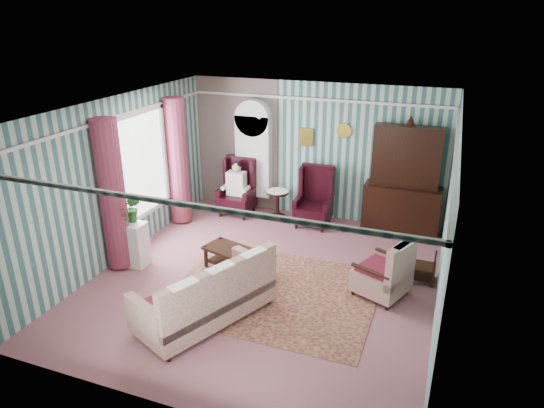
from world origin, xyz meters
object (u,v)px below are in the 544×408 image
at_px(bookcase, 254,162).
at_px(nest_table, 422,266).
at_px(dresser_hutch, 404,178).
at_px(wingback_right, 314,197).
at_px(round_side_table, 278,204).
at_px(floral_armchair, 382,269).
at_px(coffee_table, 232,259).
at_px(plant_stand, 131,244).
at_px(seated_woman, 237,189).
at_px(sofa, 204,289).
at_px(wingback_left, 237,187).

bearing_deg(bookcase, nest_table, -26.92).
height_order(dresser_hutch, nest_table, dresser_hutch).
bearing_deg(dresser_hutch, wingback_right, -171.23).
xyz_separation_m(bookcase, nest_table, (3.82, -1.94, -0.85)).
distance_m(round_side_table, nest_table, 3.60).
height_order(wingback_right, round_side_table, wingback_right).
bearing_deg(bookcase, wingback_right, -14.57).
bearing_deg(nest_table, floral_armchair, -130.68).
distance_m(dresser_hutch, coffee_table, 3.77).
relative_size(round_side_table, plant_stand, 0.75).
height_order(nest_table, floral_armchair, floral_armchair).
bearing_deg(nest_table, round_side_table, 151.80).
height_order(wingback_right, coffee_table, wingback_right).
distance_m(bookcase, round_side_table, 1.07).
height_order(seated_woman, coffee_table, seated_woman).
distance_m(nest_table, floral_armchair, 0.89).
xyz_separation_m(nest_table, plant_stand, (-4.87, -1.20, 0.13)).
distance_m(sofa, coffee_table, 1.52).
bearing_deg(seated_woman, dresser_hutch, 4.41).
height_order(bookcase, seated_woman, bookcase).
relative_size(nest_table, sofa, 0.26).
relative_size(round_side_table, sofa, 0.29).
xyz_separation_m(wingback_right, nest_table, (2.32, -1.55, -0.35)).
bearing_deg(floral_armchair, round_side_table, 70.27).
height_order(sofa, coffee_table, sofa).
distance_m(dresser_hutch, sofa, 4.71).
bearing_deg(plant_stand, wingback_left, 73.78).
distance_m(bookcase, coffee_table, 2.94).
distance_m(bookcase, seated_woman, 0.70).
xyz_separation_m(dresser_hutch, wingback_left, (-3.50, -0.27, -0.55)).
bearing_deg(nest_table, coffee_table, -166.20).
height_order(seated_woman, floral_armchair, seated_woman).
xyz_separation_m(plant_stand, sofa, (2.00, -1.03, 0.10)).
bearing_deg(floral_armchair, coffee_table, 114.90).
distance_m(plant_stand, sofa, 2.25).
height_order(wingback_left, wingback_right, same).
height_order(wingback_right, floral_armchair, wingback_right).
bearing_deg(coffee_table, bookcase, 104.30).
bearing_deg(coffee_table, wingback_right, 70.75).
xyz_separation_m(bookcase, wingback_left, (-0.25, -0.39, -0.50)).
distance_m(wingback_left, coffee_table, 2.54).
bearing_deg(floral_armchair, wingback_left, 80.23).
height_order(bookcase, floral_armchair, bookcase).
bearing_deg(bookcase, seated_woman, -122.66).
xyz_separation_m(bookcase, dresser_hutch, (3.25, -0.12, 0.06)).
bearing_deg(sofa, wingback_right, 15.99).
height_order(bookcase, nest_table, bookcase).
bearing_deg(nest_table, seated_woman, 159.15).
bearing_deg(wingback_right, dresser_hutch, 8.77).
distance_m(wingback_right, round_side_table, 0.92).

